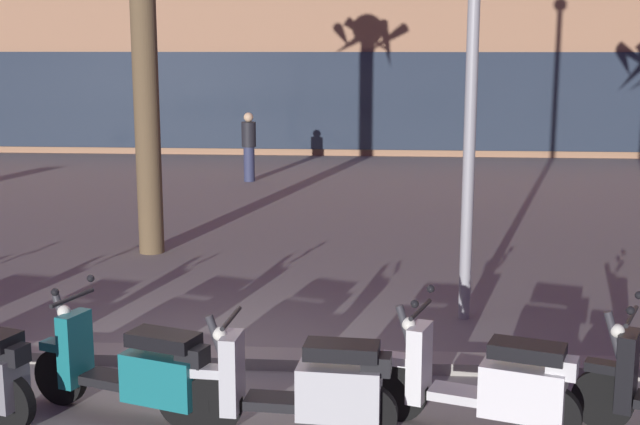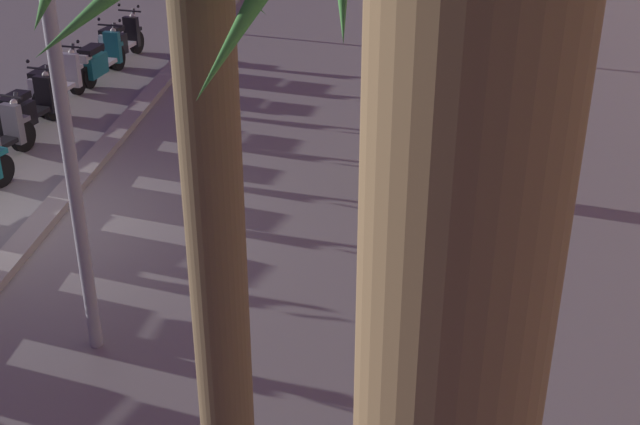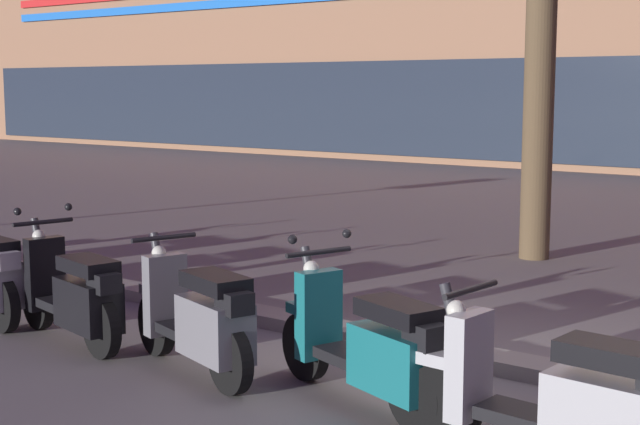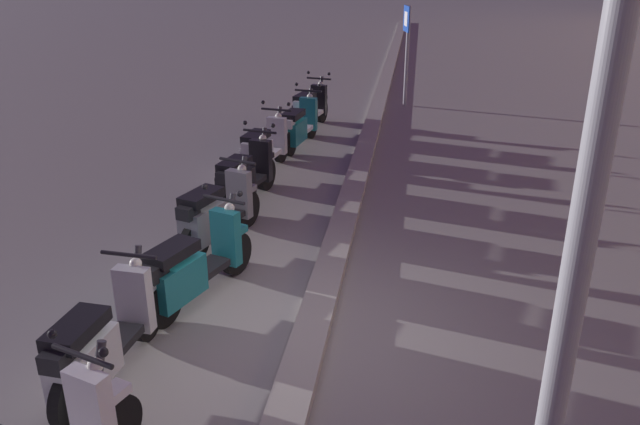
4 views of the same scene
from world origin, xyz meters
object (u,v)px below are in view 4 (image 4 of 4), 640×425
at_px(scooter_black_last_in_row, 244,178).
at_px(scooter_teal_lead_nearest, 299,126).
at_px(scooter_silver_second_in_line, 264,150).
at_px(scooter_silver_far_back, 101,343).
at_px(scooter_teal_mid_centre, 193,267).
at_px(crossing_sign, 407,44).
at_px(scooter_grey_mid_front, 216,214).
at_px(scooter_black_tail_end, 310,110).

bearing_deg(scooter_black_last_in_row, scooter_teal_lead_nearest, 175.10).
bearing_deg(scooter_black_last_in_row, scooter_silver_second_in_line, -178.74).
bearing_deg(scooter_silver_far_back, scooter_silver_second_in_line, 179.28).
distance_m(scooter_teal_lead_nearest, scooter_silver_far_back, 7.56).
bearing_deg(scooter_silver_second_in_line, scooter_teal_mid_centre, 3.10).
relative_size(scooter_black_last_in_row, crossing_sign, 0.73).
bearing_deg(scooter_teal_lead_nearest, scooter_black_last_in_row, -4.90).
bearing_deg(scooter_grey_mid_front, scooter_teal_lead_nearest, 176.81).
distance_m(scooter_silver_second_in_line, crossing_sign, 6.26).
height_order(scooter_black_tail_end, scooter_silver_far_back, scooter_black_tail_end).
xyz_separation_m(scooter_teal_mid_centre, crossing_sign, (-10.07, 2.00, 1.06)).
distance_m(scooter_teal_lead_nearest, scooter_teal_mid_centre, 6.03).
relative_size(scooter_teal_lead_nearest, scooter_black_last_in_row, 1.04).
bearing_deg(scooter_teal_mid_centre, scooter_black_tail_end, 179.61).
bearing_deg(scooter_silver_second_in_line, crossing_sign, 158.75).
height_order(scooter_teal_lead_nearest, scooter_black_last_in_row, same).
distance_m(scooter_black_last_in_row, scooter_grey_mid_front, 1.49).
bearing_deg(scooter_teal_mid_centre, crossing_sign, 168.76).
bearing_deg(scooter_silver_far_back, scooter_grey_mid_front, 177.79).
bearing_deg(scooter_teal_lead_nearest, scooter_grey_mid_front, -3.19).
bearing_deg(scooter_silver_second_in_line, scooter_teal_lead_nearest, 170.17).
xyz_separation_m(scooter_silver_second_in_line, scooter_teal_mid_centre, (4.32, 0.23, -0.01)).
bearing_deg(scooter_black_last_in_row, crossing_sign, 162.83).
distance_m(scooter_teal_lead_nearest, scooter_silver_second_in_line, 1.73).
xyz_separation_m(scooter_teal_lead_nearest, scooter_teal_mid_centre, (6.03, -0.06, 0.01)).
height_order(scooter_teal_mid_centre, crossing_sign, crossing_sign).
height_order(scooter_silver_second_in_line, scooter_black_last_in_row, same).
bearing_deg(scooter_teal_lead_nearest, scooter_silver_far_back, -2.80).
height_order(scooter_black_last_in_row, scooter_teal_mid_centre, same).
height_order(scooter_black_tail_end, scooter_teal_lead_nearest, same).
bearing_deg(crossing_sign, scooter_silver_second_in_line, -21.25).
xyz_separation_m(scooter_grey_mid_front, crossing_sign, (-8.62, 2.19, 1.05)).
relative_size(scooter_black_tail_end, scooter_black_last_in_row, 0.99).
height_order(scooter_silver_far_back, crossing_sign, crossing_sign).
relative_size(scooter_teal_lead_nearest, scooter_silver_second_in_line, 0.99).
height_order(scooter_teal_lead_nearest, scooter_teal_mid_centre, same).
bearing_deg(scooter_black_last_in_row, scooter_teal_mid_centre, 3.96).
relative_size(scooter_black_tail_end, scooter_silver_far_back, 0.95).
distance_m(scooter_black_tail_end, scooter_silver_far_back, 8.92).
relative_size(scooter_black_tail_end, scooter_silver_second_in_line, 0.93).
bearing_deg(crossing_sign, scooter_teal_mid_centre, -11.24).
relative_size(scooter_teal_lead_nearest, scooter_grey_mid_front, 1.07).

